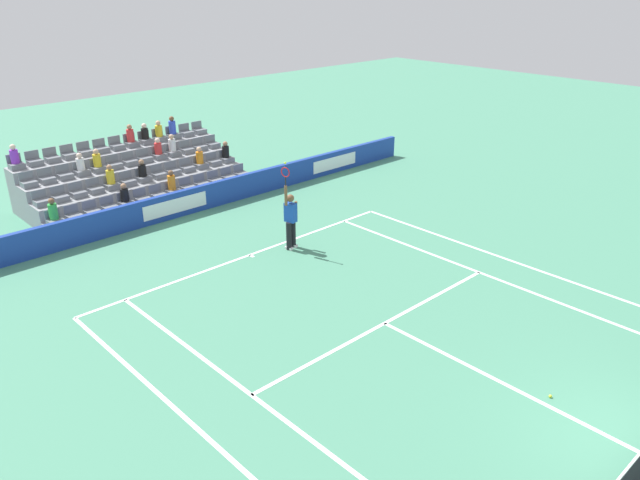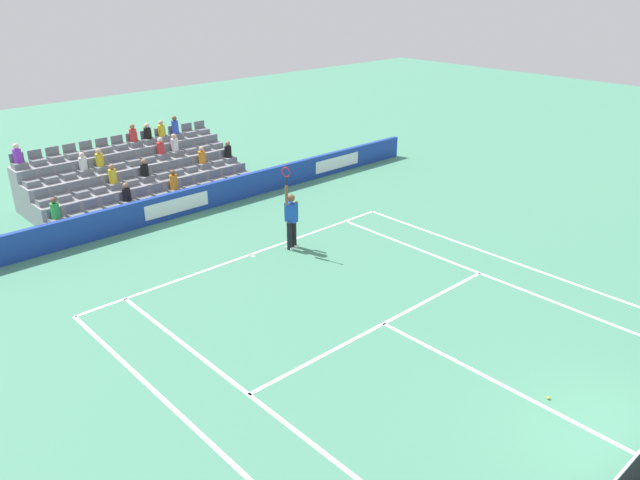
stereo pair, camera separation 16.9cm
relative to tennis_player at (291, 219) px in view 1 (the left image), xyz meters
name	(u,v)px [view 1 (the left image)]	position (x,y,z in m)	size (l,w,h in m)	color
line_baseline	(250,255)	(1.27, -0.48, -0.99)	(10.97, 0.10, 0.01)	white
line_service	(385,323)	(1.27, 5.01, -0.99)	(8.23, 0.10, 0.01)	white
line_centre_service	(498,381)	(1.27, 8.21, -0.99)	(0.10, 6.40, 0.01)	white
line_singles_sideline_left	(265,405)	(5.38, 5.46, -0.99)	(0.10, 11.89, 0.01)	white
line_singles_sideline_right	(493,277)	(-2.85, 5.46, -0.99)	(0.10, 11.89, 0.01)	white
line_doubles_sideline_left	(208,438)	(6.75, 5.46, -0.99)	(0.10, 11.89, 0.01)	white
line_doubles_sideline_right	(518,263)	(-4.22, 5.46, -0.99)	(0.10, 11.89, 0.01)	white
line_centre_mark	(252,256)	(1.27, -0.38, -0.99)	(0.10, 0.20, 0.01)	white
sponsor_barrier	(174,205)	(1.27, -4.82, -0.53)	(23.42, 0.22, 0.92)	#193899
tennis_player	(291,219)	(0.00, 0.00, 0.00)	(0.54, 0.41, 2.85)	black
stadium_stand	(133,180)	(1.26, -7.76, -0.30)	(8.06, 3.80, 2.60)	gray
loose_tennis_ball	(550,396)	(0.99, 9.24, -0.96)	(0.07, 0.07, 0.07)	#D1E533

